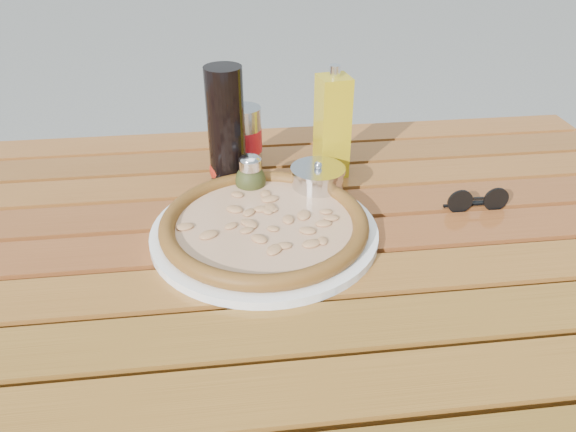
{
  "coord_description": "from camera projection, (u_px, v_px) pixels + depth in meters",
  "views": [
    {
      "loc": [
        -0.09,
        -0.73,
        1.25
      ],
      "look_at": [
        0.0,
        0.02,
        0.78
      ],
      "focal_mm": 35.0,
      "sensor_mm": 36.0,
      "label": 1
    }
  ],
  "objects": [
    {
      "name": "pepper_shaker",
      "position": [
        224.0,
        165.0,
        1.03
      ],
      "size": [
        0.06,
        0.06,
        0.08
      ],
      "rotation": [
        0.0,
        0.0,
        -0.19
      ],
      "color": "#A82213",
      "rests_on": "table"
    },
    {
      "name": "oregano_shaker",
      "position": [
        250.0,
        177.0,
        0.99
      ],
      "size": [
        0.07,
        0.07,
        0.08
      ],
      "rotation": [
        0.0,
        0.0,
        -0.38
      ],
      "color": "#3A3F19",
      "rests_on": "table"
    },
    {
      "name": "soda_can",
      "position": [
        245.0,
        138.0,
        1.08
      ],
      "size": [
        0.07,
        0.07,
        0.12
      ],
      "rotation": [
        0.0,
        0.0,
        0.02
      ],
      "color": "#B9B9BD",
      "rests_on": "table"
    },
    {
      "name": "sunglasses",
      "position": [
        477.0,
        201.0,
        0.96
      ],
      "size": [
        0.11,
        0.02,
        0.04
      ],
      "rotation": [
        0.0,
        0.0,
        -0.0
      ],
      "color": "black",
      "rests_on": "table"
    },
    {
      "name": "parmesan_tin",
      "position": [
        318.0,
        182.0,
        0.99
      ],
      "size": [
        0.11,
        0.11,
        0.07
      ],
      "rotation": [
        0.0,
        0.0,
        0.2
      ],
      "color": "silver",
      "rests_on": "table"
    },
    {
      "name": "dark_bottle",
      "position": [
        226.0,
        128.0,
        0.99
      ],
      "size": [
        0.08,
        0.08,
        0.22
      ],
      "primitive_type": "cylinder",
      "rotation": [
        0.0,
        0.0,
        -0.35
      ],
      "color": "black",
      "rests_on": "table"
    },
    {
      "name": "plate",
      "position": [
        265.0,
        232.0,
        0.89
      ],
      "size": [
        0.39,
        0.39,
        0.01
      ],
      "primitive_type": "cylinder",
      "rotation": [
        0.0,
        0.0,
        0.09
      ],
      "color": "white",
      "rests_on": "table"
    },
    {
      "name": "table",
      "position": [
        289.0,
        277.0,
        0.93
      ],
      "size": [
        1.4,
        0.9,
        0.75
      ],
      "color": "#391C0D",
      "rests_on": "ground"
    },
    {
      "name": "pizza",
      "position": [
        264.0,
        224.0,
        0.88
      ],
      "size": [
        0.37,
        0.37,
        0.03
      ],
      "rotation": [
        0.0,
        0.0,
        -0.12
      ],
      "color": "beige",
      "rests_on": "plate"
    },
    {
      "name": "olive_oil_cruet",
      "position": [
        332.0,
        126.0,
        1.03
      ],
      "size": [
        0.06,
        0.06,
        0.21
      ],
      "rotation": [
        0.0,
        0.0,
        0.16
      ],
      "color": "#B39713",
      "rests_on": "table"
    }
  ]
}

